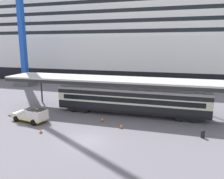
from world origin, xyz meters
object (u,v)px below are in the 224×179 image
Objects in this scene: dockside_crane at (22,8)px; quay_bollard at (203,134)px; traffic_cone_near at (102,119)px; traffic_cone_mid at (41,131)px; cruise_ship at (117,41)px; traffic_cone_far at (121,126)px; train_carriage at (130,100)px; service_truck at (33,115)px.

quay_bollard is (40.95, -23.00, -19.02)m from dockside_crane.
dockside_crane reaches higher than traffic_cone_near.
traffic_cone_mid is (-5.96, -5.85, -0.04)m from traffic_cone_near.
traffic_cone_far is (12.19, -44.28, -11.52)m from cruise_ship.
dockside_crane is at bearing 143.81° from traffic_cone_far.
traffic_cone_near is 39.99m from dockside_crane.
train_carriage is at bearing 89.84° from traffic_cone_far.
dockside_crane reaches higher than train_carriage.
traffic_cone_near is at bearing 171.62° from quay_bollard.
service_truck is 8.02× the size of traffic_cone_far.
service_truck is at bearing -177.91° from quay_bollard.
cruise_ship is 29.67m from dockside_crane.
train_carriage is 13.66m from traffic_cone_mid.
cruise_ship is 32.23× the size of service_truck.
traffic_cone_mid is at bearing -135.51° from traffic_cone_near.
traffic_cone_far is (12.50, 1.00, -0.65)m from service_truck.
quay_bollard is (9.77, -0.19, 0.18)m from traffic_cone_far.
traffic_cone_mid is at bearing -50.69° from dockside_crane.
train_carriage reaches higher than service_truck.
cruise_ship reaches higher than train_carriage.
traffic_cone_far is at bearing -28.51° from traffic_cone_near.
traffic_cone_mid is at bearing -42.92° from service_truck.
traffic_cone_near is 0.01× the size of dockside_crane.
dockside_crane is 50.67m from quay_bollard.
cruise_ship is 7.75× the size of train_carriage.
cruise_ship reaches higher than service_truck.
quay_bollard is at bearing 2.09° from service_truck.
train_carriage is at bearing 28.60° from service_truck.
cruise_ship reaches higher than quay_bollard.
quay_bollard reaches higher than traffic_cone_mid.
train_carriage is 5.55m from traffic_cone_near.
service_truck is 12.55m from traffic_cone_far.
quay_bollard is (21.96, -44.47, -11.34)m from cruise_ship.
cruise_ship is 47.36m from traffic_cone_far.
cruise_ship reaches higher than traffic_cone_far.
traffic_cone_mid is 10.02m from traffic_cone_far.
dockside_crane is at bearing -131.48° from cruise_ship.
traffic_cone_mid is at bearing -86.37° from cruise_ship.
traffic_cone_mid is (3.07, -48.42, -11.57)m from cruise_ship.
service_truck reaches higher than traffic_cone_near.
cruise_ship is at bearing 93.63° from traffic_cone_mid.
train_carriage is at bearing 47.46° from traffic_cone_mid.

